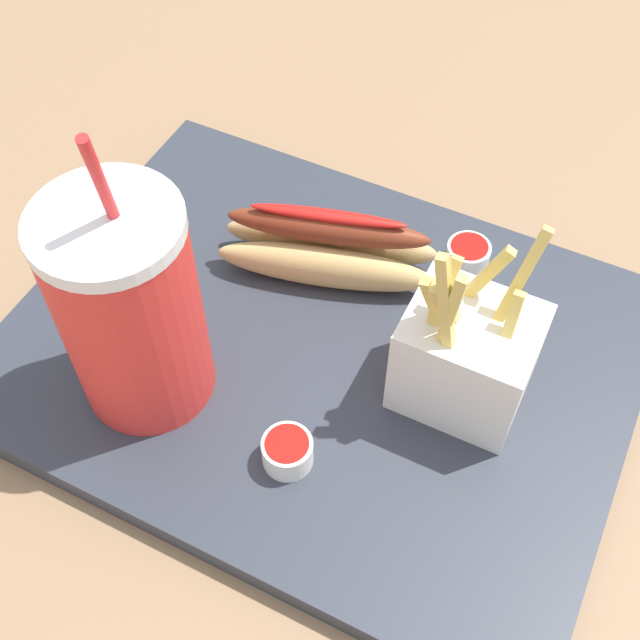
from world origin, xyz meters
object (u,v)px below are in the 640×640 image
at_px(soda_cup, 130,309).
at_px(ketchup_cup_2, 287,451).
at_px(hot_dog_1, 328,247).
at_px(ketchup_cup_1, 468,254).
at_px(fries_basket, 466,355).

bearing_deg(soda_cup, ketchup_cup_2, -6.04).
height_order(hot_dog_1, ketchup_cup_2, hot_dog_1).
height_order(soda_cup, ketchup_cup_2, soda_cup).
distance_m(ketchup_cup_1, ketchup_cup_2, 0.22).
relative_size(ketchup_cup_1, ketchup_cup_2, 1.01).
xyz_separation_m(hot_dog_1, ketchup_cup_2, (0.05, -0.16, -0.01)).
bearing_deg(soda_cup, fries_basket, 24.07).
bearing_deg(ketchup_cup_1, hot_dog_1, -150.34).
distance_m(soda_cup, ketchup_cup_2, 0.14).
relative_size(soda_cup, fries_basket, 1.51).
bearing_deg(ketchup_cup_1, ketchup_cup_2, -101.97).
distance_m(soda_cup, fries_basket, 0.22).
height_order(fries_basket, ketchup_cup_2, fries_basket).
height_order(fries_basket, ketchup_cup_1, fries_basket).
xyz_separation_m(soda_cup, ketchup_cup_1, (0.16, 0.20, -0.07)).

